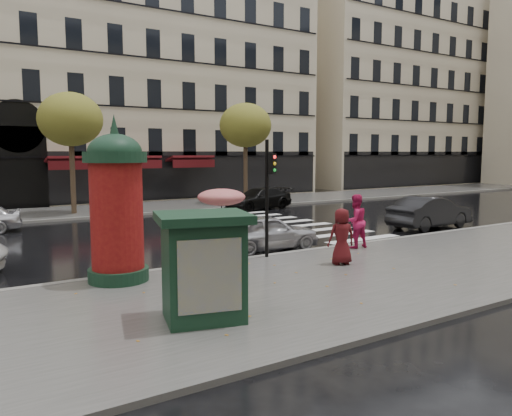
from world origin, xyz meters
TOP-DOWN VIEW (x-y plane):
  - ground at (0.00, 0.00)m, footprint 160.00×160.00m
  - near_sidewalk at (0.00, -0.50)m, footprint 90.00×7.00m
  - far_sidewalk at (0.00, 19.00)m, footprint 90.00×6.00m
  - near_kerb at (0.00, 3.00)m, footprint 90.00×0.25m
  - far_kerb at (0.00, 16.00)m, footprint 90.00×0.25m
  - zebra_crossing at (6.00, 9.60)m, footprint 3.60×11.75m
  - bldg_far_corner at (6.00, 30.00)m, footprint 26.00×14.00m
  - bldg_far_right at (34.00, 30.00)m, footprint 24.00×14.00m
  - tree_far_left at (-2.00, 18.00)m, footprint 3.40×3.40m
  - tree_far_right at (9.00, 18.00)m, footprint 3.40×3.40m
  - woman_umbrella at (-1.84, 1.37)m, footprint 1.27×1.27m
  - woman_red at (4.00, 2.40)m, footprint 0.97×0.78m
  - man_burgundy at (1.85, 0.73)m, footprint 0.94×0.75m
  - morris_column at (-4.33, 2.40)m, footprint 1.59×1.59m
  - traffic_light at (0.59, 2.73)m, footprint 0.28×0.37m
  - newsstand at (-3.82, -1.51)m, footprint 2.10×1.90m
  - car_silver at (1.47, 4.20)m, footprint 3.90×1.82m
  - car_darkgrey at (10.64, 4.51)m, footprint 4.47×1.75m
  - car_black at (8.08, 15.00)m, footprint 4.65×2.36m

SIDE VIEW (x-z plane):
  - ground at x=0.00m, z-range 0.00..0.00m
  - zebra_crossing at x=6.00m, z-range 0.00..0.01m
  - near_sidewalk at x=0.00m, z-range 0.00..0.12m
  - far_sidewalk at x=0.00m, z-range 0.00..0.12m
  - near_kerb at x=0.00m, z-range 0.00..0.14m
  - far_kerb at x=0.00m, z-range 0.00..0.14m
  - car_silver at x=1.47m, z-range 0.00..1.29m
  - car_black at x=8.08m, z-range 0.00..1.29m
  - car_darkgrey at x=10.64m, z-range 0.00..1.45m
  - man_burgundy at x=1.85m, z-range 0.12..1.80m
  - woman_red at x=4.00m, z-range 0.12..1.99m
  - newsstand at x=-3.82m, z-range 0.15..2.29m
  - woman_umbrella at x=-1.84m, z-range 0.51..2.95m
  - morris_column at x=-4.33m, z-range 0.03..4.31m
  - traffic_light at x=0.59m, z-range 0.51..4.23m
  - tree_far_left at x=-2.00m, z-range 1.85..8.49m
  - tree_far_right at x=9.00m, z-range 1.85..8.49m
  - bldg_far_corner at x=6.00m, z-range -0.14..22.76m
  - bldg_far_right at x=34.00m, z-range -0.14..22.76m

